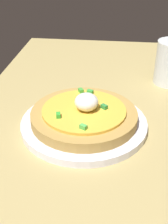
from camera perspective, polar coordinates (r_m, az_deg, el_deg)
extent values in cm
cube|color=tan|center=(64.34, 10.60, -2.87)|extent=(104.21, 74.53, 2.20)
cylinder|color=white|center=(61.10, 0.00, -2.20)|extent=(25.09, 25.09, 1.49)
cylinder|color=#AE8844|center=(60.13, 0.00, -0.77)|extent=(21.03, 21.03, 2.11)
cylinder|color=gold|center=(59.43, 0.00, 0.32)|extent=(16.48, 16.48, 0.57)
ellipsoid|color=white|center=(58.34, 0.46, 1.91)|extent=(4.58, 4.58, 3.34)
cube|color=green|center=(56.80, -4.83, -0.59)|extent=(1.42, 1.05, 0.80)
cube|color=green|center=(65.26, -0.58, 4.03)|extent=(1.51, 1.37, 0.80)
cube|color=#2F883B|center=(59.41, 3.80, 1.00)|extent=(1.45, 1.49, 0.80)
cube|color=green|center=(64.76, 1.14, 3.80)|extent=(1.23, 1.49, 0.80)
cube|color=#51BC4E|center=(53.34, -0.13, -2.80)|extent=(1.33, 1.51, 0.80)
cube|color=green|center=(61.47, 0.94, 2.19)|extent=(1.26, 1.50, 0.80)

